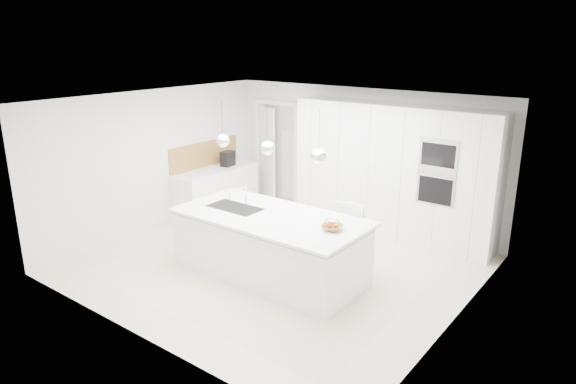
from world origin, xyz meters
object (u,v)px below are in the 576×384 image
Objects in this scene: bar_stool_right at (351,240)px; fruit_bowl at (332,228)px; espresso_machine at (228,159)px; island_base at (269,247)px; bar_stool_left at (339,236)px.

fruit_bowl is at bearing -63.39° from bar_stool_right.
bar_stool_right is (3.44, -1.04, -0.54)m from espresso_machine.
island_base is 2.84× the size of bar_stool_left.
espresso_machine is 0.30× the size of bar_stool_left.
island_base is 1.21m from bar_stool_right.
island_base is 9.91× the size of fruit_bowl.
espresso_machine is at bearing -179.25° from bar_stool_right.
bar_stool_right is (-0.11, 0.70, -0.43)m from fruit_bowl.
island_base is 1.08m from bar_stool_left.
bar_stool_right is (0.91, 0.79, 0.08)m from island_base.
bar_stool_left reaches higher than island_base.
fruit_bowl is at bearing 4.83° from island_base.
espresso_machine is 3.64m from bar_stool_right.
fruit_bowl is at bearing -70.13° from bar_stool_left.
island_base is 3.18m from espresso_machine.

